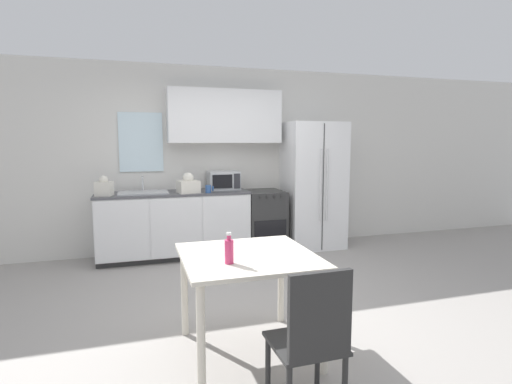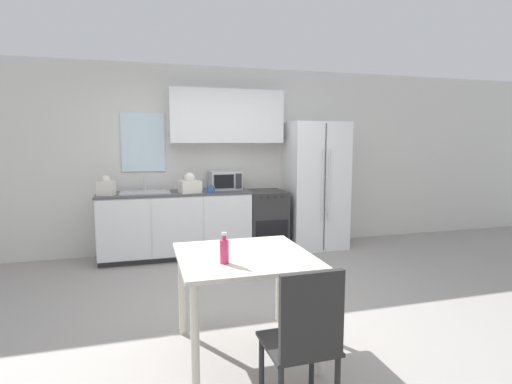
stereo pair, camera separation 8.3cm
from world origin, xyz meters
name	(u,v)px [view 2 (the right image)]	position (x,y,z in m)	size (l,w,h in m)	color
ground_plane	(247,302)	(0.00, 0.00, 0.00)	(12.00, 12.00, 0.00)	gray
wall_back	(212,152)	(0.03, 2.14, 1.46)	(12.00, 0.38, 2.70)	silver
kitchen_counter	(176,224)	(-0.55, 1.82, 0.47)	(2.07, 0.65, 0.92)	#333333
oven_range	(265,221)	(0.76, 1.82, 0.45)	(0.55, 0.66, 0.89)	#2D2D2D
refrigerator	(315,185)	(1.55, 1.80, 0.95)	(0.86, 0.72, 1.90)	white
kitchen_sink	(145,192)	(-0.95, 1.83, 0.94)	(0.65, 0.45, 0.22)	#B7BABC
microwave	(225,180)	(0.18, 1.93, 1.06)	(0.44, 0.35, 0.27)	#B7BABC
coffee_mug	(210,189)	(-0.09, 1.61, 0.98)	(0.11, 0.08, 0.10)	#335999
grocery_bag_0	(190,185)	(-0.36, 1.68, 1.03)	(0.31, 0.28, 0.28)	silver
grocery_bag_1	(106,187)	(-1.43, 1.70, 1.03)	(0.24, 0.22, 0.26)	silver
dining_table	(244,268)	(-0.26, -0.93, 0.67)	(0.98, 0.98, 0.78)	beige
dining_chair_near	(305,336)	(-0.13, -1.80, 0.54)	(0.41, 0.41, 0.93)	#282828
drink_bottle	(224,251)	(-0.45, -1.11, 0.87)	(0.06, 0.06, 0.22)	#DB386B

